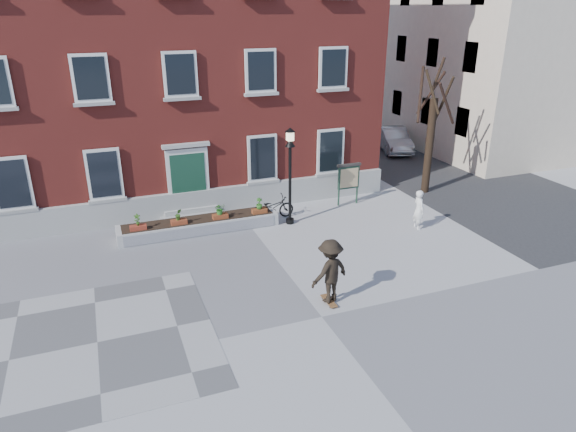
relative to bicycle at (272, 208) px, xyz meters
name	(u,v)px	position (x,y,z in m)	size (l,w,h in m)	color
ground	(322,317)	(-1.11, -7.42, -0.49)	(100.00, 100.00, 0.00)	#9A9A9D
checker_patch	(97,342)	(-7.11, -6.42, -0.48)	(6.00, 6.00, 0.01)	#525254
bicycle	(272,208)	(0.00, 0.00, 0.00)	(0.65, 1.86, 0.98)	black
parked_car	(394,139)	(10.51, 7.69, 0.21)	(1.48, 4.24, 1.40)	#B7B9BC
bystander	(419,210)	(5.03, -3.02, 0.31)	(0.58, 0.38, 1.60)	white
brick_building	(160,51)	(-3.11, 6.56, 5.81)	(18.40, 10.85, 12.60)	maroon
planter_assembly	(199,224)	(-3.10, -0.24, -0.18)	(6.20, 1.12, 1.15)	#BABBB6
bare_tree	(431,134)	(7.90, 0.59, 2.30)	(1.83, 1.83, 6.16)	black
side_street	(445,25)	(16.89, 12.37, 6.53)	(15.20, 36.00, 14.50)	#333335
lamp_post	(290,163)	(0.50, -0.72, 2.05)	(0.40, 0.40, 3.93)	black
notice_board	(349,177)	(3.68, 0.37, 0.78)	(1.10, 0.16, 1.87)	#183022
skateboarder	(330,271)	(-0.59, -6.80, 0.57)	(1.43, 1.06, 2.04)	brown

